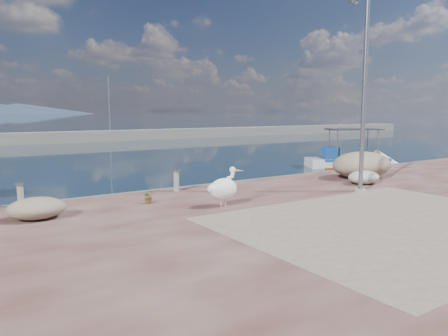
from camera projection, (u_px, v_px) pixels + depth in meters
ground at (291, 222)px, 13.64m from camera, size 1400.00×1400.00×0.00m
quay_patch at (396, 222)px, 11.64m from camera, size 9.00×7.00×0.01m
breakwater at (37, 138)px, 46.62m from camera, size 120.00×2.20×7.50m
boat_right at (351, 163)px, 27.28m from camera, size 6.00×4.33×2.78m
pelican at (224, 188)px, 13.50m from camera, size 1.27×0.61×1.23m
lamp_post at (363, 101)px, 15.65m from camera, size 0.44×0.96×7.00m
bollard_near at (176, 180)px, 16.16m from camera, size 0.26×0.26×0.80m
bollard_far at (20, 194)px, 13.47m from camera, size 0.25×0.25×0.75m
potted_plant at (149, 197)px, 14.03m from camera, size 0.42×0.38×0.42m
net_pile_c at (362, 165)px, 19.40m from camera, size 2.97×2.12×1.17m
net_pile_d at (364, 177)px, 17.80m from camera, size 1.44×1.08×0.54m
net_pile_b at (36, 208)px, 11.98m from camera, size 1.55×1.20×0.60m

